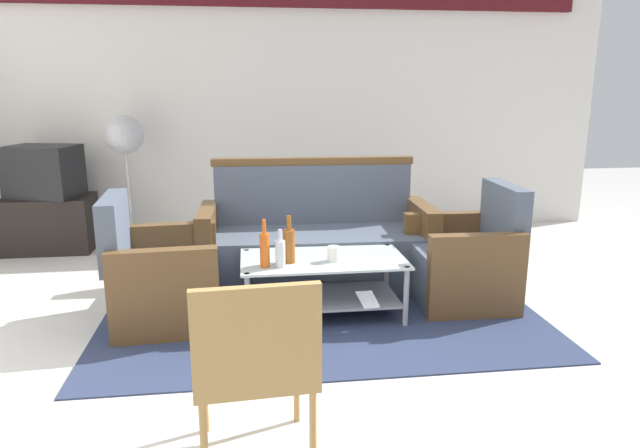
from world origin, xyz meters
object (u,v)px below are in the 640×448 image
bottle_clear (280,253)px  television (44,171)px  armchair_right (464,263)px  armchair_left (162,280)px  cup (333,254)px  bottle_orange (265,249)px  bottle_brown (289,245)px  tv_stand (50,224)px  coffee_table (323,278)px  pedestal_fan (125,143)px  wicker_chair (255,358)px  couch (316,244)px

bottle_clear → television: size_ratio=0.36×
armchair_right → television: size_ratio=1.23×
armchair_right → television: bearing=64.0°
armchair_left → cup: bearing=80.2°
bottle_clear → bottle_orange: bearing=171.9°
bottle_brown → bottle_orange: (-0.16, -0.07, -0.00)m
bottle_brown → bottle_clear: (-0.06, -0.09, -0.03)m
cup → armchair_left: bearing=174.1°
bottle_orange → tv_stand: bottle_orange is taller
cup → television: size_ratio=0.15×
coffee_table → television: size_ratio=1.60×
bottle_clear → tv_stand: size_ratio=0.31×
pedestal_fan → wicker_chair: 3.75m
armchair_right → bottle_brown: armchair_right is taller
couch → bottle_clear: couch is taller
bottle_brown → wicker_chair: bearing=-99.6°
couch → cup: couch is taller
armchair_right → couch: bearing=62.8°
armchair_left → wicker_chair: (0.59, -1.60, 0.21)m
couch → television: size_ratio=2.64×
bottle_brown → pedestal_fan: bearing=124.2°
cup → tv_stand: 3.15m
couch → pedestal_fan: size_ratio=1.44×
couch → television: 2.74m
armchair_left → television: (-1.29, 1.88, 0.47)m
couch → pedestal_fan: 2.21m
television → pedestal_fan: size_ratio=0.54×
armchair_left → bottle_brown: bearing=78.6°
tv_stand → cup: bearing=-39.4°
coffee_table → tv_stand: 3.05m
pedestal_fan → wicker_chair: bearing=-72.2°
couch → armchair_right: couch is taller
pedestal_fan → tv_stand: bearing=-176.2°
armchair_left → cup: (1.13, -0.12, 0.17)m
bottle_orange → tv_stand: size_ratio=0.39×
bottle_orange → pedestal_fan: (-1.23, 2.11, 0.48)m
tv_stand → pedestal_fan: (0.75, 0.05, 0.75)m
tv_stand → armchair_left: bearing=-55.4°
armchair_left → bottle_clear: (0.78, -0.20, 0.22)m
bottle_clear → couch: bearing=68.5°
armchair_left → pedestal_fan: size_ratio=0.67×
armchair_right → bottle_clear: bearing=103.9°
couch → armchair_right: (1.01, -0.56, -0.03)m
bottle_brown → bottle_orange: 0.18m
coffee_table → bottle_clear: size_ratio=4.44×
cup → wicker_chair: wicker_chair is taller
coffee_table → couch: bearing=86.7°
television → pedestal_fan: (0.74, 0.05, 0.25)m
armchair_right → bottle_clear: (-1.35, -0.29, 0.22)m
bottle_brown → cup: bottle_brown is taller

